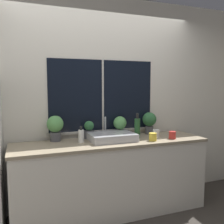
{
  "coord_description": "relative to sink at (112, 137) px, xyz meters",
  "views": [
    {
      "loc": [
        -1.04,
        -2.46,
        1.56
      ],
      "look_at": [
        0.0,
        0.3,
        1.25
      ],
      "focal_mm": 40.0,
      "sensor_mm": 36.0,
      "label": 1
    }
  ],
  "objects": [
    {
      "name": "mug_white",
      "position": [
        0.62,
        -0.01,
        0.0
      ],
      "size": [
        0.09,
        0.09,
        0.09
      ],
      "color": "white",
      "rests_on": "counter"
    },
    {
      "name": "mug_yellow",
      "position": [
        0.46,
        -0.2,
        0.0
      ],
      "size": [
        0.09,
        0.09,
        0.09
      ],
      "color": "gold",
      "rests_on": "counter"
    },
    {
      "name": "potted_plant_far_left",
      "position": [
        -0.64,
        0.2,
        0.13
      ],
      "size": [
        0.2,
        0.2,
        0.31
      ],
      "color": "#4C4C51",
      "rests_on": "counter"
    },
    {
      "name": "potted_plant_far_right",
      "position": [
        0.63,
        0.2,
        0.13
      ],
      "size": [
        0.19,
        0.19,
        0.3
      ],
      "color": "#4C4C51",
      "rests_on": "counter"
    },
    {
      "name": "mug_red",
      "position": [
        0.75,
        -0.18,
        0.0
      ],
      "size": [
        0.09,
        0.09,
        0.09
      ],
      "color": "#B72D28",
      "rests_on": "counter"
    },
    {
      "name": "potted_plant_center_right",
      "position": [
        0.2,
        0.2,
        0.1
      ],
      "size": [
        0.17,
        0.17,
        0.26
      ],
      "color": "#4C4C51",
      "rests_on": "counter"
    },
    {
      "name": "ground_plane",
      "position": [
        -0.01,
        -0.33,
        -0.94
      ],
      "size": [
        14.0,
        14.0,
        0.0
      ],
      "primitive_type": "plane",
      "color": "#38332D"
    },
    {
      "name": "wall_back",
      "position": [
        -0.01,
        0.34,
        0.41
      ],
      "size": [
        8.0,
        0.09,
        2.7
      ],
      "color": "silver",
      "rests_on": "ground_plane"
    },
    {
      "name": "counter",
      "position": [
        -0.01,
        -0.03,
        -0.49
      ],
      "size": [
        2.35,
        0.62,
        0.9
      ],
      "color": "silver",
      "rests_on": "ground_plane"
    },
    {
      "name": "potted_plant_center_left",
      "position": [
        -0.23,
        0.2,
        0.06
      ],
      "size": [
        0.13,
        0.13,
        0.22
      ],
      "color": "#4C4C51",
      "rests_on": "counter"
    },
    {
      "name": "soap_bottle",
      "position": [
        -0.37,
        0.03,
        0.03
      ],
      "size": [
        0.06,
        0.06,
        0.19
      ],
      "color": "white",
      "rests_on": "counter"
    },
    {
      "name": "sink",
      "position": [
        0.0,
        0.0,
        0.0
      ],
      "size": [
        0.54,
        0.46,
        0.26
      ],
      "color": "#ADADB2",
      "rests_on": "counter"
    },
    {
      "name": "bottle_tall",
      "position": [
        0.36,
        0.03,
        0.09
      ],
      "size": [
        0.07,
        0.07,
        0.32
      ],
      "color": "#235128",
      "rests_on": "counter"
    },
    {
      "name": "wall_right",
      "position": [
        2.22,
        1.17,
        0.41
      ],
      "size": [
        0.06,
        7.0,
        2.7
      ],
      "color": "silver",
      "rests_on": "ground_plane"
    }
  ]
}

